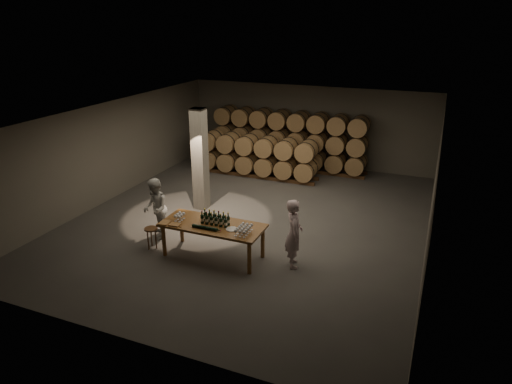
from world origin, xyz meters
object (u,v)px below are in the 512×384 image
at_px(notebook_near, 175,225).
at_px(person_man, 294,233).
at_px(bottle_cluster, 215,220).
at_px(person_woman, 155,209).
at_px(tasting_table, 213,228).
at_px(plate, 232,229).
at_px(stool, 151,232).

relative_size(notebook_near, person_man, 0.15).
relative_size(bottle_cluster, notebook_near, 2.82).
bearing_deg(notebook_near, person_woman, 142.41).
xyz_separation_m(tasting_table, plate, (0.58, -0.09, 0.11)).
bearing_deg(bottle_cluster, person_man, 8.87).
bearing_deg(person_man, person_woman, 65.47).
distance_m(notebook_near, stool, 0.99).
distance_m(plate, stool, 2.32).
bearing_deg(tasting_table, person_man, 9.54).
distance_m(bottle_cluster, plate, 0.54).
bearing_deg(bottle_cluster, tasting_table, -151.73).
bearing_deg(bottle_cluster, person_woman, 169.97).
relative_size(notebook_near, person_woman, 0.15).
xyz_separation_m(bottle_cluster, notebook_near, (-0.90, -0.44, -0.11)).
relative_size(plate, stool, 0.51).
bearing_deg(tasting_table, plate, -8.70).
height_order(plate, person_man, person_man).
height_order(bottle_cluster, plate, bottle_cluster).
bearing_deg(notebook_near, tasting_table, 23.56).
bearing_deg(person_man, bottle_cluster, 75.06).
height_order(tasting_table, notebook_near, notebook_near).
bearing_deg(person_man, notebook_near, 80.71).
bearing_deg(stool, notebook_near, -11.75).
bearing_deg(person_woman, stool, -14.00).
bearing_deg(tasting_table, notebook_near, -154.41).
distance_m(plate, person_woman, 2.57).
height_order(bottle_cluster, stool, bottle_cluster).
bearing_deg(notebook_near, plate, 10.47).
bearing_deg(person_man, plate, 82.66).
height_order(tasting_table, plate, plate).
height_order(stool, person_woman, person_woman).
bearing_deg(tasting_table, person_woman, 168.69).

